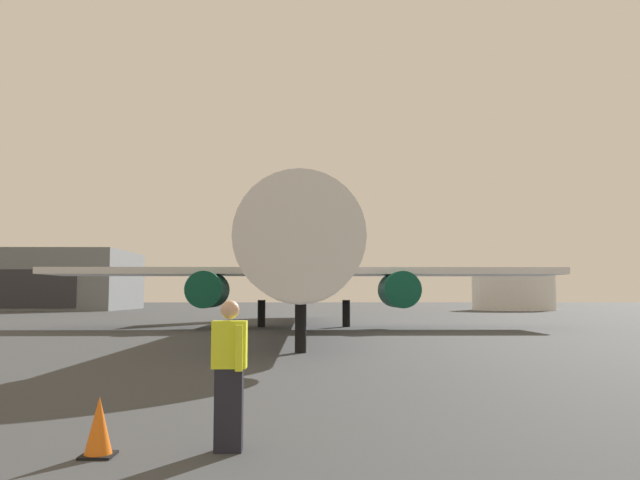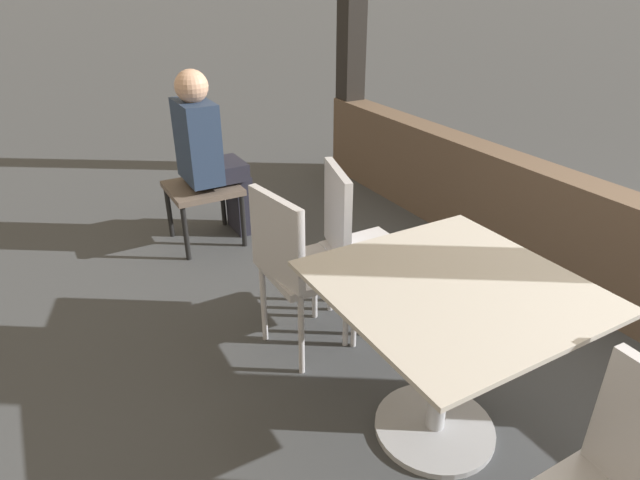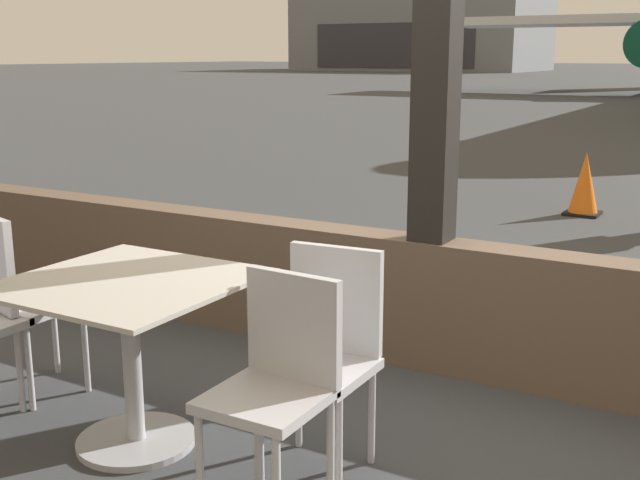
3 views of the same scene
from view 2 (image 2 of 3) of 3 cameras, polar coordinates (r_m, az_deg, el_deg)
dining_table at (r=2.20m, az=13.42°, el=-10.55°), size 0.93×0.93×0.75m
cafe_chair_window_left at (r=2.59m, az=-2.78°, el=-2.25°), size 0.43×0.43×0.90m
cafe_chair_window_right at (r=2.77m, az=3.71°, el=0.25°), size 0.47×0.47×0.94m
lounge_bench at (r=3.89m, az=-12.51°, el=4.93°), size 0.48×0.48×0.44m
seated_passenger at (r=3.82m, az=-12.00°, el=9.27°), size 0.40×0.46×1.24m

